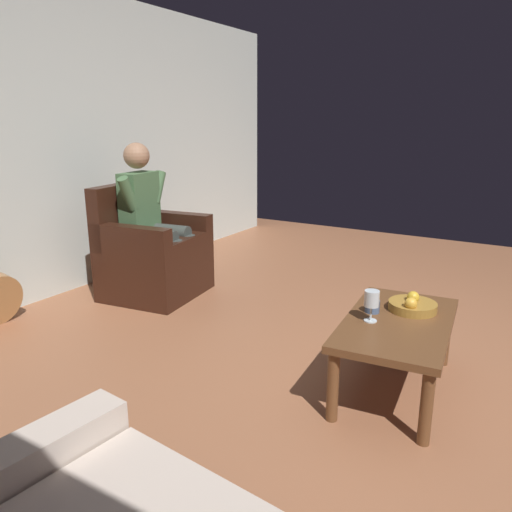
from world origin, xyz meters
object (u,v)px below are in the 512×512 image
Objects in this scene: coffee_table at (397,331)px; candle_jar at (372,306)px; person_seated at (152,215)px; wine_glass_near at (372,300)px; fruit_bowl at (412,305)px; armchair at (152,256)px.

candle_jar is (-0.04, -0.16, 0.10)m from coffee_table.
person_seated reaches higher than wine_glass_near.
armchair is at bearing -98.27° from fruit_bowl.
wine_glass_near is 0.33m from fruit_bowl.
person_seated is 7.43× the size of wine_glass_near.
wine_glass_near is 2.11× the size of candle_jar.
candle_jar is at bearing -165.27° from wine_glass_near.
armchair is at bearing -102.81° from coffee_table.
armchair is at bearing -102.70° from candle_jar.
armchair is 3.52× the size of fruit_bowl.
armchair is 2.24m from wine_glass_near.
coffee_table is 0.21m from fruit_bowl.
armchair is 0.36m from person_seated.
candle_jar is (0.48, 2.11, 0.11)m from armchair.
coffee_table is 3.80× the size of fruit_bowl.
fruit_bowl is at bearing 126.66° from candle_jar.
armchair is 0.73× the size of person_seated.
wine_glass_near is (0.61, 2.14, 0.20)m from armchair.
person_seated reaches higher than coffee_table.
wine_glass_near is (0.09, -0.13, 0.18)m from coffee_table.
fruit_bowl is at bearing 74.22° from armchair.
armchair is 5.46× the size of wine_glass_near.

